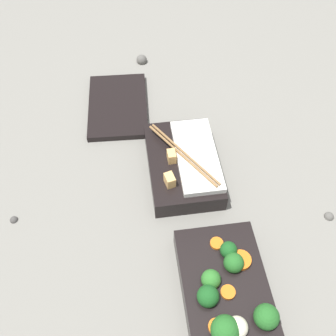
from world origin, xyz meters
TOP-DOWN VIEW (x-y plane):
  - ground_plane at (0.00, 0.00)m, footprint 3.00×3.00m
  - bento_tray_vegetable at (-0.14, 0.00)m, footprint 0.21×0.14m
  - bento_tray_rice at (0.13, 0.02)m, footprint 0.21×0.13m
  - bento_lid at (0.33, 0.15)m, footprint 0.21×0.14m
  - pebble_0 at (0.06, 0.36)m, footprint 0.01×0.01m
  - pebble_1 at (0.49, 0.08)m, footprint 0.03×0.03m
  - pebble_2 at (-0.02, -0.23)m, footprint 0.02×0.02m

SIDE VIEW (x-z plane):
  - ground_plane at x=0.00m, z-range 0.00..0.00m
  - pebble_0 at x=0.06m, z-range 0.00..0.01m
  - pebble_2 at x=-0.02m, z-range 0.00..0.01m
  - pebble_1 at x=0.49m, z-range -0.01..0.02m
  - bento_lid at x=0.33m, z-range 0.00..0.01m
  - bento_tray_rice at x=0.13m, z-range -0.01..0.06m
  - bento_tray_vegetable at x=-0.14m, z-range -0.01..0.06m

